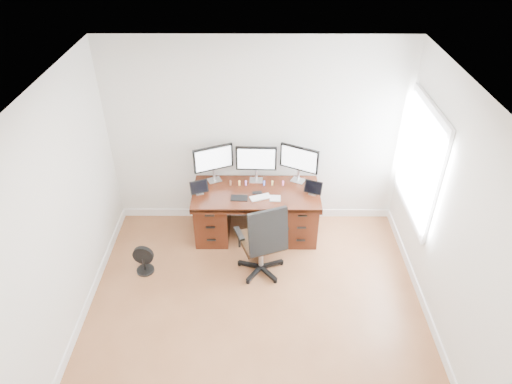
{
  "coord_description": "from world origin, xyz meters",
  "views": [
    {
      "loc": [
        0.02,
        -3.22,
        4.23
      ],
      "look_at": [
        0.0,
        1.5,
        0.95
      ],
      "focal_mm": 32.0,
      "sensor_mm": 36.0,
      "label": 1
    }
  ],
  "objects_px": {
    "desk": "(256,211)",
    "keyboard": "(260,197)",
    "monitor_center": "(256,160)",
    "office_chair": "(262,251)",
    "floor_fan": "(144,260)"
  },
  "relations": [
    {
      "from": "desk",
      "to": "monitor_center",
      "type": "distance_m",
      "value": 0.72
    },
    {
      "from": "desk",
      "to": "keyboard",
      "type": "bearing_deg",
      "value": -72.68
    },
    {
      "from": "floor_fan",
      "to": "monitor_center",
      "type": "height_order",
      "value": "monitor_center"
    },
    {
      "from": "desk",
      "to": "monitor_center",
      "type": "height_order",
      "value": "monitor_center"
    },
    {
      "from": "office_chair",
      "to": "floor_fan",
      "type": "bearing_deg",
      "value": 159.22
    },
    {
      "from": "floor_fan",
      "to": "office_chair",
      "type": "bearing_deg",
      "value": 4.49
    },
    {
      "from": "office_chair",
      "to": "monitor_center",
      "type": "xyz_separation_m",
      "value": [
        -0.08,
        1.02,
        0.72
      ]
    },
    {
      "from": "keyboard",
      "to": "office_chair",
      "type": "bearing_deg",
      "value": -107.47
    },
    {
      "from": "office_chair",
      "to": "floor_fan",
      "type": "relative_size",
      "value": 2.83
    },
    {
      "from": "floor_fan",
      "to": "monitor_center",
      "type": "bearing_deg",
      "value": 40.17
    },
    {
      "from": "monitor_center",
      "to": "office_chair",
      "type": "bearing_deg",
      "value": -83.89
    },
    {
      "from": "desk",
      "to": "monitor_center",
      "type": "relative_size",
      "value": 3.09
    },
    {
      "from": "floor_fan",
      "to": "desk",
      "type": "bearing_deg",
      "value": 33.32
    },
    {
      "from": "desk",
      "to": "keyboard",
      "type": "relative_size",
      "value": 6.34
    },
    {
      "from": "desk",
      "to": "keyboard",
      "type": "distance_m",
      "value": 0.4
    }
  ]
}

